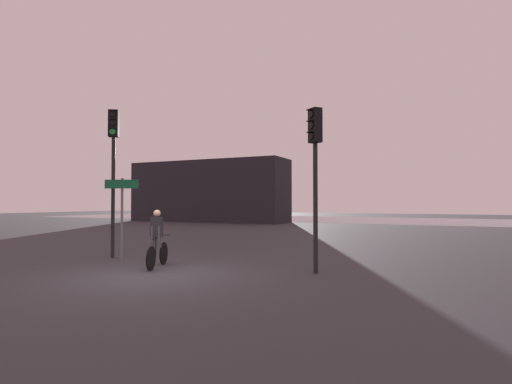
{
  "coord_description": "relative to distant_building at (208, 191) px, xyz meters",
  "views": [
    {
      "loc": [
        6.6,
        -7.96,
        1.83
      ],
      "look_at": [
        0.5,
        5.0,
        2.2
      ],
      "focal_mm": 28.0,
      "sensor_mm": 36.0,
      "label": 1
    }
  ],
  "objects": [
    {
      "name": "cyclist",
      "position": [
        13.01,
        -23.48,
        -2.04
      ],
      "size": [
        0.69,
        1.62,
        1.62
      ],
      "rotation": [
        0.0,
        0.0,
        0.35
      ],
      "color": "black",
      "rests_on": "ground"
    },
    {
      "name": "water_strip",
      "position": [
        13.66,
        10.0,
        -2.86
      ],
      "size": [
        80.0,
        16.0,
        0.01
      ],
      "primitive_type": "cube",
      "color": "slate",
      "rests_on": "ground"
    },
    {
      "name": "direction_sign_post",
      "position": [
        10.99,
        -22.73,
        -1.16
      ],
      "size": [
        1.04,
        0.41,
        2.6
      ],
      "rotation": [
        0.0,
        0.0,
        3.5
      ],
      "color": "slate",
      "rests_on": "ground"
    },
    {
      "name": "ground_plane",
      "position": [
        13.66,
        -24.43,
        -2.86
      ],
      "size": [
        120.0,
        120.0,
        0.0
      ],
      "primitive_type": "plane",
      "color": "#333338"
    },
    {
      "name": "traffic_light_near_left",
      "position": [
        10.35,
        -22.46,
        0.52
      ],
      "size": [
        0.4,
        0.42,
        4.91
      ],
      "rotation": [
        0.0,
        0.0,
        3.69
      ],
      "color": "black",
      "rests_on": "ground"
    },
    {
      "name": "distant_building",
      "position": [
        0.0,
        0.0,
        0.0
      ],
      "size": [
        15.4,
        4.0,
        5.72
      ],
      "primitive_type": "cube",
      "color": "black",
      "rests_on": "ground"
    },
    {
      "name": "traffic_light_near_right",
      "position": [
        17.26,
        -22.39,
        0.12
      ],
      "size": [
        0.41,
        0.42,
        4.28
      ],
      "rotation": [
        0.0,
        0.0,
        2.49
      ],
      "color": "black",
      "rests_on": "ground"
    }
  ]
}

